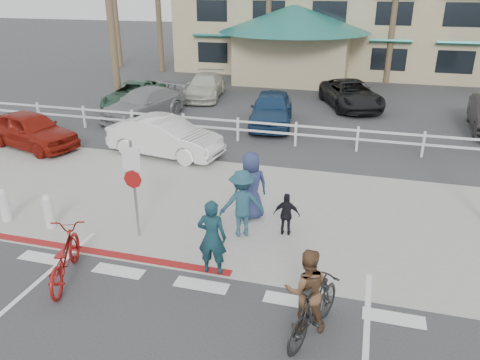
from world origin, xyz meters
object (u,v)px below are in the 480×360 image
(car_red_compact, at_px, (31,130))
(car_white_sedan, at_px, (165,137))
(bike_red, at_px, (64,257))
(bike_black, at_px, (314,309))
(sign_post, at_px, (134,185))

(car_red_compact, bearing_deg, car_white_sedan, -68.15)
(bike_red, bearing_deg, car_white_sedan, -101.52)
(car_white_sedan, bearing_deg, bike_red, -162.63)
(car_red_compact, bearing_deg, bike_red, -122.04)
(bike_black, distance_m, car_red_compact, 14.46)
(bike_black, bearing_deg, car_white_sedan, -32.30)
(sign_post, bearing_deg, bike_red, -106.78)
(bike_red, distance_m, car_red_compact, 10.07)
(bike_black, relative_size, car_white_sedan, 0.44)
(sign_post, height_order, car_red_compact, sign_post)
(car_white_sedan, height_order, car_red_compact, car_white_sedan)
(car_white_sedan, distance_m, car_red_compact, 5.52)
(bike_black, relative_size, car_red_compact, 0.46)
(bike_red, xyz_separation_m, car_white_sedan, (-1.21, 8.06, 0.16))
(sign_post, xyz_separation_m, car_red_compact, (-7.35, 5.35, -0.73))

